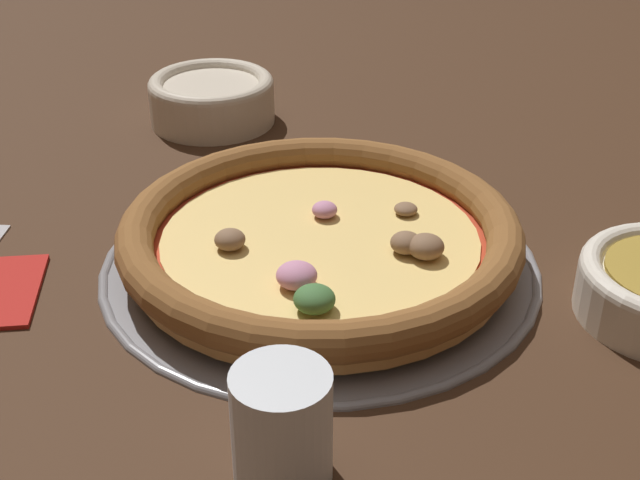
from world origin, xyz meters
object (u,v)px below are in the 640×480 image
object	(u,v)px
bowl_far	(212,98)
drinking_cup	(282,428)
pizza	(320,237)
pizza_tray	(320,262)

from	to	relation	value
bowl_far	drinking_cup	size ratio (longest dim) A/B	1.84
bowl_far	drinking_cup	distance (m)	0.56
pizza	drinking_cup	bearing A→B (deg)	44.97
pizza_tray	drinking_cup	bearing A→B (deg)	45.04
pizza	bowl_far	bearing A→B (deg)	-108.18
pizza	bowl_far	distance (m)	0.34
pizza	drinking_cup	xyz separation A→B (m)	(0.17, 0.17, 0.01)
bowl_far	drinking_cup	bearing A→B (deg)	60.65
pizza	pizza_tray	bearing A→B (deg)	-111.17
pizza	drinking_cup	distance (m)	0.24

